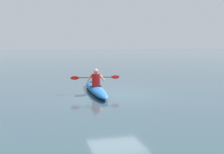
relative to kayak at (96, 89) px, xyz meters
The scene contains 3 objects.
ground_plane 1.05m from the kayak, 147.67° to the left, with size 160.00×160.00×0.00m, color #334C56.
kayak is the anchor object (origin of this frame).
kayaker 0.49m from the kayak, 86.87° to the left, with size 2.31×0.47×0.79m.
Camera 1 is at (3.75, 12.97, 2.33)m, focal length 48.39 mm.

